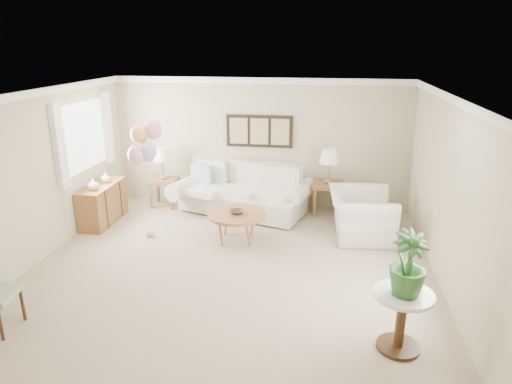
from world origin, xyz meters
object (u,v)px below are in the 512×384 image
Objects in this scene: armchair at (361,215)px; balloon_cluster at (144,143)px; coffee_table at (237,215)px; sofa at (243,194)px.

balloon_cluster is at bearing 95.50° from armchair.
coffee_table is 0.48× the size of balloon_cluster.
sofa is at bearing 95.90° from coffee_table.
balloon_cluster is at bearing -133.64° from sofa.
balloon_cluster reaches higher than armchair.
armchair is at bearing 13.66° from coffee_table.
armchair is at bearing -21.06° from sofa.
balloon_cluster is (-1.38, -1.45, 1.28)m from sofa.
balloon_cluster reaches higher than sofa.
sofa reaches higher than coffee_table.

